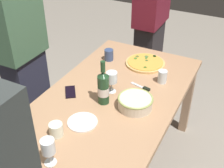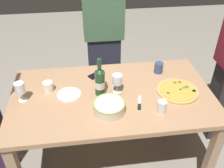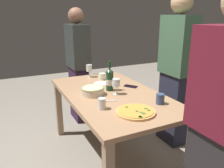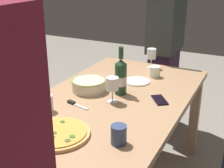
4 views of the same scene
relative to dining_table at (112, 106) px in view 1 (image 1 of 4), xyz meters
The scene contains 15 objects.
ground_plane 0.66m from the dining_table, ahead, with size 8.00×8.00×0.00m, color gray.
dining_table is the anchor object (origin of this frame).
pizza 0.54m from the dining_table, ahead, with size 0.33×0.33×0.03m.
serving_bowl 0.24m from the dining_table, 103.41° to the right, with size 0.23×0.23×0.08m.
wine_bottle 0.23m from the dining_table, 169.42° to the left, with size 0.08×0.08×0.32m.
wine_glass_near_pizza 0.21m from the dining_table, 29.23° to the left, with size 0.08×0.08×0.16m.
wine_glass_by_bottle 0.72m from the dining_table, behind, with size 0.07×0.07×0.16m.
cup_amber 0.53m from the dining_table, 167.62° to the left, with size 0.08×0.08×0.08m, color white.
cup_ceramic 0.44m from the dining_table, 37.95° to the right, with size 0.07×0.07×0.10m, color white.
cup_spare 0.54m from the dining_table, 30.07° to the left, with size 0.08×0.08×0.09m, color #364971.
side_plate 0.35m from the dining_table, behind, with size 0.19×0.19×0.01m, color white.
cell_phone 0.32m from the dining_table, 109.81° to the left, with size 0.07×0.14×0.01m, color black.
pizza_knife 0.26m from the dining_table, 40.09° to the right, with size 0.06×0.17×0.02m.
person_host 1.21m from the dining_table, ahead, with size 0.44×0.24×1.70m.
person_guest_left 0.85m from the dining_table, 88.68° to the left, with size 0.40×0.24×1.76m.
Camera 1 is at (-1.49, -0.76, 1.96)m, focal length 47.10 mm.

